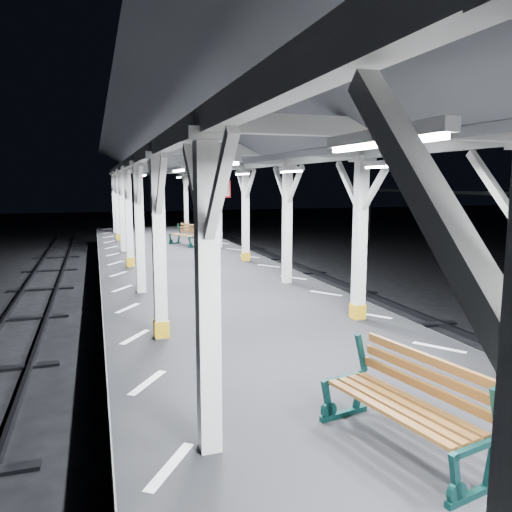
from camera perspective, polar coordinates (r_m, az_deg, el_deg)
ground at (r=8.40m, az=5.77°, el=-18.53°), size 120.00×120.00×0.00m
platform at (r=8.18m, az=5.82°, el=-15.41°), size 6.00×50.00×1.00m
hazard_stripes_left at (r=7.41m, az=-12.28°, el=-13.95°), size 1.00×48.00×0.01m
hazard_stripes_right at (r=9.21m, az=20.19°, el=-9.79°), size 1.00×48.00×0.01m
canopy at (r=7.51m, az=6.36°, el=14.15°), size 5.40×49.00×4.65m
bench_mid at (r=5.66m, az=17.00°, el=-15.50°), size 1.05×1.97×1.02m
bench_far at (r=22.43m, az=-7.98°, el=2.48°), size 1.21×1.85×0.94m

